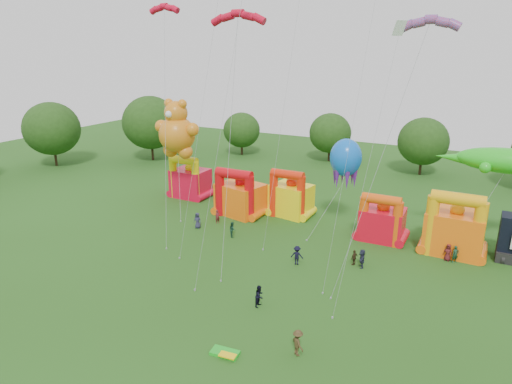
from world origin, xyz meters
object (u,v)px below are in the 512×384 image
at_px(bouncy_castle_0, 189,181).
at_px(octopus_kite, 335,188).
at_px(bouncy_castle_2, 290,198).
at_px(teddy_bear_kite, 178,158).
at_px(spectator_4, 354,258).
at_px(spectator_0, 197,220).
at_px(gecko_kite, 489,195).

bearing_deg(bouncy_castle_0, octopus_kite, -6.86).
bearing_deg(bouncy_castle_2, teddy_bear_kite, -161.45).
bearing_deg(spectator_4, bouncy_castle_0, -89.70).
relative_size(bouncy_castle_0, spectator_0, 3.24).
height_order(octopus_kite, spectator_0, octopus_kite).
relative_size(bouncy_castle_2, spectator_0, 3.24).
xyz_separation_m(teddy_bear_kite, spectator_4, (25.03, -5.27, -6.23)).
relative_size(teddy_bear_kite, gecko_kite, 1.13).
bearing_deg(octopus_kite, bouncy_castle_0, 173.14).
xyz_separation_m(spectator_0, spectator_4, (19.22, -0.79, -0.16)).
relative_size(bouncy_castle_2, gecko_kite, 0.49).
relative_size(teddy_bear_kite, octopus_kite, 1.33).
bearing_deg(spectator_4, spectator_0, -71.46).
height_order(bouncy_castle_0, spectator_4, bouncy_castle_0).
bearing_deg(gecko_kite, bouncy_castle_2, 178.78).
relative_size(bouncy_castle_0, spectator_4, 3.88).
bearing_deg(bouncy_castle_2, gecko_kite, -1.22).
bearing_deg(teddy_bear_kite, bouncy_castle_2, 18.55).
relative_size(teddy_bear_kite, spectator_0, 7.51).
relative_size(bouncy_castle_0, bouncy_castle_2, 1.00).
bearing_deg(bouncy_castle_2, spectator_0, -131.34).
height_order(teddy_bear_kite, spectator_4, teddy_bear_kite).
distance_m(bouncy_castle_0, octopus_kite, 22.64).
distance_m(bouncy_castle_2, octopus_kite, 7.51).
xyz_separation_m(bouncy_castle_2, teddy_bear_kite, (-13.83, -4.64, 4.66)).
relative_size(gecko_kite, spectator_0, 6.65).
relative_size(bouncy_castle_0, octopus_kite, 0.58).
distance_m(teddy_bear_kite, spectator_0, 9.52).
height_order(bouncy_castle_2, gecko_kite, gecko_kite).
bearing_deg(spectator_4, octopus_kite, -126.86).
distance_m(octopus_kite, spectator_4, 9.90).
bearing_deg(spectator_0, octopus_kite, 18.25).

